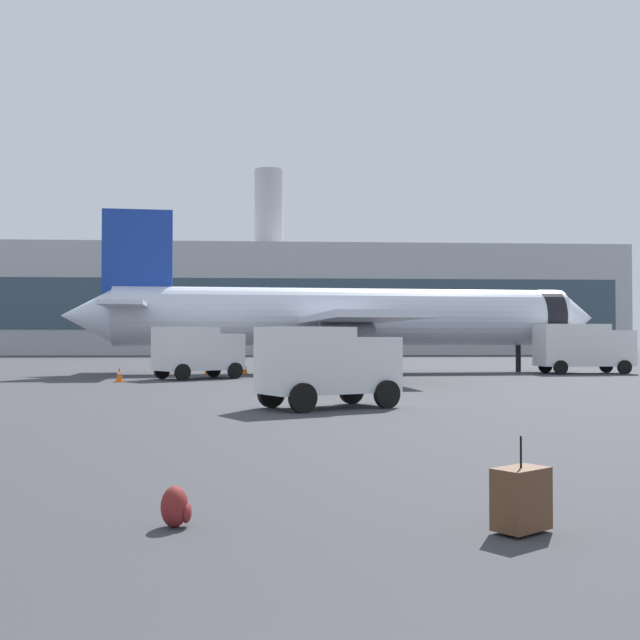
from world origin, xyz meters
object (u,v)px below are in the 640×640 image
Objects in this scene: safety_cone_mid at (245,369)px; traveller_backpack at (176,507)px; fuel_truck at (583,346)px; rolling_suitcase at (521,499)px; service_truck at (198,350)px; safety_cone_far at (207,369)px; safety_cone_near at (119,374)px; cargo_van at (327,363)px; airplane_at_gate at (342,318)px.

safety_cone_mid is 41.01m from traveller_backpack.
rolling_suitcase is at bearing -112.95° from fuel_truck.
service_truck is 24.80m from fuel_truck.
safety_cone_far reaches higher than safety_cone_mid.
traveller_backpack is (3.02, -35.00, -1.37)m from service_truck.
safety_cone_near is at bearing -113.90° from safety_cone_far.
cargo_van is 16.40m from rolling_suitcase.
safety_cone_near is (-27.97, -8.32, -1.38)m from fuel_truck.
cargo_van is at bearing -59.09° from safety_cone_near.
airplane_at_gate reaches higher than safety_cone_near.
safety_cone_mid is (-6.38, -1.30, -3.31)m from airplane_at_gate.
airplane_at_gate is 44.47× the size of safety_cone_near.
service_truck is 4.99m from safety_cone_near.
service_truck is at bearing 39.54° from safety_cone_near.
cargo_van is at bearing -72.88° from service_truck.
safety_cone_far is 0.65× the size of rolling_suitcase.
rolling_suitcase is at bearing -7.63° from traveller_backpack.
safety_cone_near is 10.98m from safety_cone_mid.
rolling_suitcase is at bearing -83.75° from safety_cone_mid.
airplane_at_gate is 42.99m from rolling_suitcase.
safety_cone_far is (-5.83, 24.74, -1.10)m from cargo_van.
safety_cone_mid is at bearing 90.83° from traveller_backpack.
fuel_truck is 44.30m from rolling_suitcase.
safety_cone_mid is (-3.49, 25.20, -1.10)m from cargo_van.
fuel_truck reaches higher than cargo_van.
fuel_truck reaches higher than safety_cone_mid.
rolling_suitcase is at bearing -92.46° from airplane_at_gate.
safety_cone_near is at bearing -124.13° from safety_cone_mid.
safety_cone_far is 41.64m from rolling_suitcase.
service_truck is at bearing -111.99° from safety_cone_mid.
safety_cone_mid is at bearing 97.88° from cargo_van.
airplane_at_gate reaches higher than fuel_truck.
airplane_at_gate is 51.01× the size of safety_cone_mid.
fuel_truck is at bearing -2.00° from safety_cone_mid.
safety_cone_mid is (6.16, 9.09, -0.05)m from safety_cone_near.
airplane_at_gate is at bearing 87.54° from rolling_suitcase.
safety_cone_near reaches higher than safety_cone_far.
fuel_truck is 1.26× the size of cargo_van.
safety_cone_mid is at bearing -168.51° from airplane_at_gate.
safety_cone_mid is (2.42, 6.00, -1.26)m from service_truck.
rolling_suitcase is (6.97, -35.53, -1.22)m from service_truck.
traveller_backpack is at bearing 172.37° from rolling_suitcase.
service_truck is 1.07× the size of cargo_van.
safety_cone_near is (-9.65, 16.11, -1.05)m from cargo_van.
rolling_suitcase is (6.88, -41.07, 0.04)m from safety_cone_far.
cargo_van reaches higher than rolling_suitcase.
airplane_at_gate is 26.75m from cargo_van.
safety_cone_mid is (-21.81, 0.76, -1.43)m from fuel_truck.
rolling_suitcase is 3.99m from traveller_backpack.
fuel_truck is 5.54× the size of rolling_suitcase.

